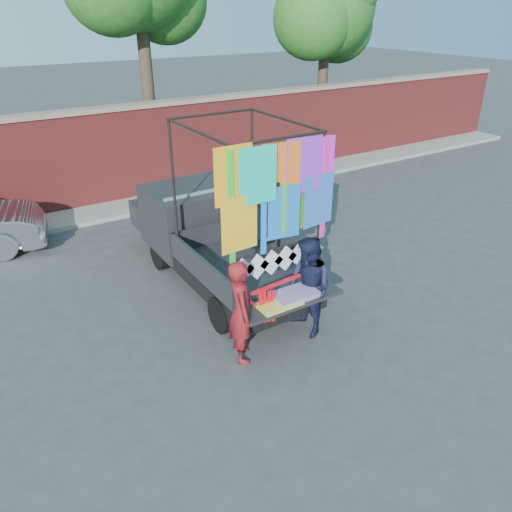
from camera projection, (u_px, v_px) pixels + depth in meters
ground at (277, 310)px, 9.05m from camera, size 90.00×90.00×0.00m
brick_wall at (135, 152)px, 13.74m from camera, size 30.00×0.45×2.61m
curb at (149, 203)px, 13.78m from camera, size 30.00×1.20×0.12m
tree_right at (329, 11)px, 16.61m from camera, size 4.20×3.30×6.62m
pickup_truck at (205, 233)px, 10.05m from camera, size 2.09×5.25×3.30m
woman at (242, 312)px, 7.49m from camera, size 0.61×0.72×1.68m
man at (308, 288)px, 8.09m from camera, size 0.67×0.84×1.71m
streamer_bundle at (271, 297)px, 7.69m from camera, size 0.96×0.13×0.66m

